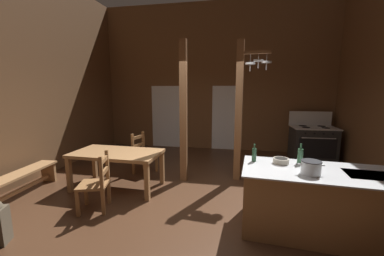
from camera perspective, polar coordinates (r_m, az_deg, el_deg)
name	(u,v)px	position (r m, az deg, el deg)	size (l,w,h in m)	color
ground_plane	(192,207)	(4.25, -0.06, -18.69)	(7.95, 8.56, 0.10)	#422819
wall_back	(215,78)	(7.66, 5.58, 11.99)	(7.95, 0.14, 4.59)	brown
glazed_door_back_left	(166,117)	(7.95, -6.24, 2.73)	(1.00, 0.01, 2.05)	white
glazed_panel_back_right	(225,118)	(7.62, 8.06, 2.40)	(0.84, 0.01, 2.05)	white
kitchen_island	(324,203)	(3.77, 29.41, -15.53)	(2.23, 1.13, 0.88)	#9E7044
stove_range	(312,143)	(7.29, 27.26, -3.23)	(1.16, 0.85, 1.32)	#272727
support_post_with_pot_rack	(241,106)	(5.01, 11.75, 5.21)	(0.69, 0.24, 2.94)	brown
support_post_center	(183,113)	(4.89, -2.09, 3.76)	(0.14, 0.14, 2.94)	brown
dining_table	(117,156)	(4.86, -17.81, -6.55)	(1.73, 0.95, 0.74)	#9E7044
ladderback_chair_near_window	(143,154)	(5.63, -11.81, -6.22)	(0.54, 0.54, 0.95)	olive
ladderback_chair_by_post	(97,183)	(4.18, -22.21, -12.34)	(0.55, 0.55, 0.95)	olive
bench_along_left_wall	(17,181)	(5.38, -36.79, -10.29)	(0.46, 1.69, 0.44)	#9E7044
stockpot_on_counter	(311,168)	(3.37, 26.97, -8.58)	(0.32, 0.25, 0.18)	silver
mixing_bowl_on_counter	(281,161)	(3.68, 20.81, -7.48)	(0.22, 0.22, 0.08)	#B2A893
bottle_tall_on_counter	(254,154)	(3.64, 14.89, -6.25)	(0.06, 0.06, 0.27)	#2D5638
bottle_short_on_counter	(300,156)	(3.76, 24.84, -6.14)	(0.08, 0.08, 0.29)	#2D5638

